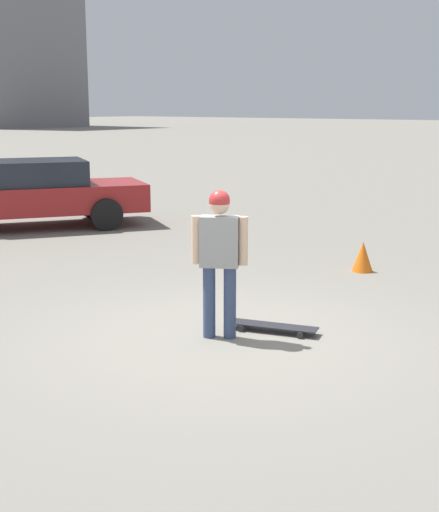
{
  "coord_description": "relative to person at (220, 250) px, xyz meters",
  "views": [
    {
      "loc": [
        4.53,
        -5.8,
        2.46
      ],
      "look_at": [
        0.0,
        0.0,
        0.9
      ],
      "focal_mm": 50.0,
      "sensor_mm": 36.0,
      "label": 1
    }
  ],
  "objects": [
    {
      "name": "ground_plane",
      "position": [
        0.0,
        0.0,
        -0.96
      ],
      "size": [
        220.0,
        220.0,
        0.0
      ],
      "primitive_type": "plane",
      "color": "gray"
    },
    {
      "name": "car_parked_near",
      "position": [
        -7.43,
        3.14,
        -0.24
      ],
      "size": [
        4.01,
        4.97,
        1.37
      ],
      "rotation": [
        0.0,
        0.0,
        -2.13
      ],
      "color": "maroon",
      "rests_on": "ground_plane"
    },
    {
      "name": "person",
      "position": [
        0.0,
        0.0,
        0.0
      ],
      "size": [
        0.53,
        0.38,
        1.6
      ],
      "rotation": [
        0.0,
        0.0,
        0.53
      ],
      "color": "#38476B",
      "rests_on": "ground_plane"
    },
    {
      "name": "building_block_distant",
      "position": [
        -65.83,
        44.75,
        9.12
      ],
      "size": [
        12.67,
        13.38,
        20.15
      ],
      "color": "slate",
      "rests_on": "ground_plane"
    },
    {
      "name": "traffic_cone",
      "position": [
        -0.22,
        3.79,
        -0.73
      ],
      "size": [
        0.32,
        0.32,
        0.46
      ],
      "color": "orange",
      "rests_on": "ground_plane"
    },
    {
      "name": "skateboard",
      "position": [
        0.36,
        0.51,
        -0.89
      ],
      "size": [
        1.01,
        0.5,
        0.08
      ],
      "rotation": [
        0.0,
        0.0,
        -2.84
      ],
      "color": "#232328",
      "rests_on": "ground_plane"
    }
  ]
}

